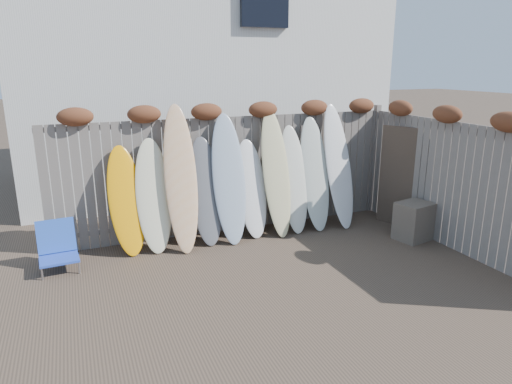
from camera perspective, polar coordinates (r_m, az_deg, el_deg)
name	(u,v)px	position (r m, az deg, el deg)	size (l,w,h in m)	color
ground	(290,287)	(6.17, 4.29, -11.80)	(80.00, 80.00, 0.00)	#493A2D
back_fence	(233,164)	(7.89, -2.87, 3.50)	(6.05, 0.28, 2.24)	slate
right_fence	(459,179)	(7.70, 24.02, 1.53)	(0.28, 4.40, 2.24)	slate
house	(193,49)	(11.78, -7.82, 17.25)	(8.50, 5.50, 6.33)	silver
beach_chair	(58,247)	(7.16, -23.55, -6.35)	(0.55, 0.59, 0.69)	blue
wooden_crate	(414,221)	(8.07, 19.10, -3.47)	(0.55, 0.45, 0.64)	brown
lattice_panel	(411,179)	(8.48, 18.76, 1.55)	(0.05, 1.20, 1.80)	#362B20
surfboard_0	(126,201)	(7.26, -15.92, -1.06)	(0.53, 0.07, 1.72)	#FFA106
surfboard_1	(153,196)	(7.27, -12.70, -0.45)	(0.54, 0.07, 1.81)	#ECE7C0
surfboard_2	(181,178)	(7.20, -9.39, 1.69)	(0.50, 0.07, 2.35)	#F1CC73
surfboard_3	(206,191)	(7.43, -6.30, 0.10)	(0.53, 0.07, 1.79)	#585A60
surfboard_4	(229,179)	(7.46, -3.41, 1.66)	(0.54, 0.07, 2.17)	#99ACC2
surfboard_5	(252,189)	(7.71, -0.56, 0.42)	(0.51, 0.07, 1.69)	white
surfboard_6	(276,173)	(7.77, 2.52, 2.38)	(0.47, 0.07, 2.21)	beige
surfboard_7	(294,179)	(7.96, 4.73, 1.60)	(0.48, 0.07, 1.90)	silver
surfboard_8	(315,174)	(8.13, 7.36, 2.30)	(0.51, 0.07, 2.04)	beige
surfboard_9	(339,166)	(8.31, 10.28, 3.19)	(0.50, 0.07, 2.26)	silver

